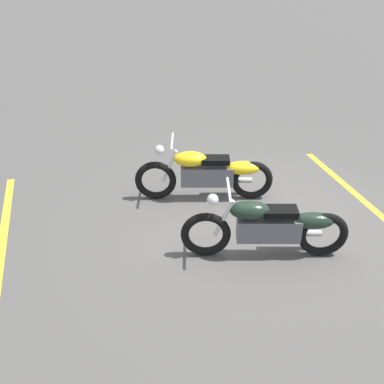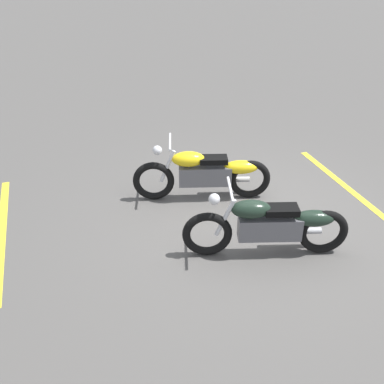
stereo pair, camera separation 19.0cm
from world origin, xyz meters
TOP-DOWN VIEW (x-y plane):
  - ground_plane at (0.00, 0.00)m, footprint 60.00×60.00m
  - motorcycle_bright_foreground at (0.50, -0.81)m, footprint 2.18×0.80m
  - motorcycle_dark_foreground at (0.16, 0.84)m, footprint 2.17×0.80m
  - parking_stripe_near at (-1.94, -0.26)m, footprint 0.13×3.20m
  - parking_stripe_mid at (3.66, -0.77)m, footprint 0.13×3.20m

SIDE VIEW (x-z plane):
  - ground_plane at x=0.00m, z-range 0.00..0.00m
  - parking_stripe_near at x=-1.94m, z-range 0.00..0.01m
  - parking_stripe_mid at x=3.66m, z-range 0.00..0.01m
  - motorcycle_bright_foreground at x=0.50m, z-range -0.06..0.98m
  - motorcycle_dark_foreground at x=0.16m, z-range -0.06..0.98m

